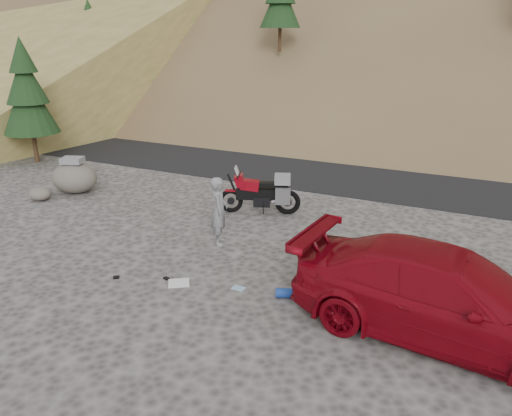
{
  "coord_description": "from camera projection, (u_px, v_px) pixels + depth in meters",
  "views": [
    {
      "loc": [
        6.13,
        -9.98,
        5.31
      ],
      "look_at": [
        1.0,
        0.78,
        1.0
      ],
      "focal_mm": 35.0,
      "sensor_mm": 36.0,
      "label": 1
    }
  ],
  "objects": [
    {
      "name": "red_car",
      "position": [
        440.0,
        335.0,
        9.17
      ],
      "size": [
        5.76,
        2.81,
        1.61
      ],
      "primitive_type": "imported",
      "rotation": [
        0.0,
        0.0,
        1.47
      ],
      "color": "maroon",
      "rests_on": "ground"
    },
    {
      "name": "man",
      "position": [
        220.0,
        243.0,
        13.08
      ],
      "size": [
        0.67,
        0.78,
        1.8
      ],
      "primitive_type": "imported",
      "rotation": [
        0.0,
        0.0,
        2.02
      ],
      "color": "gray",
      "rests_on": "ground"
    },
    {
      "name": "motorcycle",
      "position": [
        263.0,
        193.0,
        14.99
      ],
      "size": [
        2.36,
        1.22,
        1.47
      ],
      "rotation": [
        0.0,
        0.0,
        0.37
      ],
      "color": "black",
      "rests_on": "ground"
    },
    {
      "name": "gear_glove_b",
      "position": [
        116.0,
        277.0,
        11.23
      ],
      "size": [
        0.16,
        0.15,
        0.04
      ],
      "primitive_type": "cube",
      "rotation": [
        0.0,
        0.0,
        0.59
      ],
      "color": "black",
      "rests_on": "ground"
    },
    {
      "name": "gear_bottle",
      "position": [
        327.0,
        289.0,
        10.53
      ],
      "size": [
        0.12,
        0.12,
        0.25
      ],
      "primitive_type": "cylinder",
      "rotation": [
        0.0,
        0.0,
        0.41
      ],
      "color": "#1A3E9F",
      "rests_on": "ground"
    },
    {
      "name": "gear_white_cloth",
      "position": [
        179.0,
        283.0,
        11.01
      ],
      "size": [
        0.61,
        0.59,
        0.02
      ],
      "primitive_type": "cube",
      "rotation": [
        0.0,
        0.0,
        0.6
      ],
      "color": "white",
      "rests_on": "ground"
    },
    {
      "name": "gear_glove_a",
      "position": [
        166.0,
        278.0,
        11.2
      ],
      "size": [
        0.15,
        0.13,
        0.04
      ],
      "primitive_type": "cube",
      "rotation": [
        0.0,
        0.0,
        -0.3
      ],
      "color": "black",
      "rests_on": "ground"
    },
    {
      "name": "gear_blue_mat",
      "position": [
        288.0,
        293.0,
        10.41
      ],
      "size": [
        0.54,
        0.38,
        0.2
      ],
      "primitive_type": "cylinder",
      "rotation": [
        0.0,
        1.57,
        0.39
      ],
      "color": "#1A3E9F",
      "rests_on": "ground"
    },
    {
      "name": "ground",
      "position": [
        208.0,
        248.0,
        12.76
      ],
      "size": [
        140.0,
        140.0,
        0.0
      ],
      "primitive_type": "plane",
      "color": "#3C3937",
      "rests_on": "ground"
    },
    {
      "name": "gear_funnel",
      "position": [
        341.0,
        313.0,
        9.71
      ],
      "size": [
        0.18,
        0.18,
        0.18
      ],
      "primitive_type": "cone",
      "rotation": [
        0.0,
        0.0,
        0.37
      ],
      "color": "#AE1A0B",
      "rests_on": "ground"
    },
    {
      "name": "boulder",
      "position": [
        74.0,
        177.0,
        16.96
      ],
      "size": [
        1.77,
        1.56,
        1.21
      ],
      "rotation": [
        0.0,
        0.0,
        0.15
      ],
      "color": "#605952",
      "rests_on": "ground"
    },
    {
      "name": "gear_blue_cloth",
      "position": [
        239.0,
        288.0,
        10.8
      ],
      "size": [
        0.29,
        0.21,
        0.01
      ],
      "primitive_type": "cube",
      "rotation": [
        0.0,
        0.0,
        -0.03
      ],
      "color": "#88B7D2",
      "rests_on": "ground"
    },
    {
      "name": "small_rock",
      "position": [
        40.0,
        194.0,
        16.28
      ],
      "size": [
        0.9,
        0.85,
        0.43
      ],
      "rotation": [
        0.0,
        0.0,
        0.34
      ],
      "color": "#605952",
      "rests_on": "ground"
    },
    {
      "name": "road",
      "position": [
        320.0,
        166.0,
        20.4
      ],
      "size": [
        120.0,
        7.0,
        0.05
      ],
      "primitive_type": "cube",
      "color": "black",
      "rests_on": "ground"
    },
    {
      "name": "conifer_verge",
      "position": [
        27.0,
        92.0,
        20.05
      ],
      "size": [
        2.2,
        2.2,
        5.04
      ],
      "color": "#382314",
      "rests_on": "ground"
    }
  ]
}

